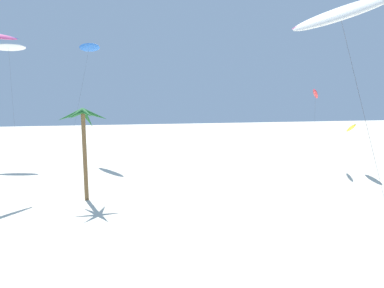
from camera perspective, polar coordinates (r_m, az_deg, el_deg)
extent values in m
cylinder|color=brown|center=(34.46, -19.14, -2.12)|extent=(0.43, 0.43, 9.54)
cone|color=#23662D|center=(33.75, -17.44, 5.14)|extent=(2.68, 0.94, 1.42)
cone|color=#23662D|center=(34.83, -18.64, 4.39)|extent=(1.48, 2.26, 2.22)
cone|color=#23662D|center=(35.05, -20.54, 5.09)|extent=(2.07, 2.41, 1.41)
cone|color=#23662D|center=(33.94, -21.49, 4.92)|extent=(2.68, 1.02, 1.47)
cone|color=#23662D|center=(32.98, -20.66, 5.16)|extent=(1.73, 2.61, 1.20)
cone|color=#23662D|center=(32.81, -18.77, 5.35)|extent=(1.58, 2.65, 1.06)
ellipsoid|color=white|center=(18.85, 25.64, 20.81)|extent=(3.64, 4.79, 1.88)
ellipsoid|color=#EA5193|center=(18.86, 25.65, 20.93)|extent=(3.29, 4.49, 1.26)
cylinder|color=#4C4C51|center=(18.81, 30.63, -2.53)|extent=(3.45, 2.38, 14.81)
ellipsoid|color=white|center=(61.93, -30.73, 15.05)|extent=(6.02, 2.81, 1.24)
ellipsoid|color=purple|center=(61.94, -30.73, 15.07)|extent=(5.92, 2.00, 0.52)
cylinder|color=#4C4C51|center=(56.09, -30.10, 5.94)|extent=(2.88, 9.98, 19.37)
ellipsoid|color=red|center=(51.21, 21.79, 8.58)|extent=(3.71, 4.57, 2.06)
ellipsoid|color=purple|center=(51.22, 21.79, 8.63)|extent=(3.41, 4.24, 1.47)
cylinder|color=#4C4C51|center=(48.06, 21.60, 1.65)|extent=(3.71, 5.64, 11.57)
ellipsoid|color=yellow|center=(49.73, 27.24, 2.64)|extent=(3.68, 5.06, 2.18)
ellipsoid|color=blue|center=(49.73, 27.25, 2.68)|extent=(3.18, 4.90, 1.78)
cylinder|color=#4C4C51|center=(47.50, 27.01, -1.71)|extent=(3.44, 4.02, 6.65)
ellipsoid|color=blue|center=(58.19, -18.44, 16.51)|extent=(4.94, 8.06, 2.20)
ellipsoid|color=orange|center=(58.20, -18.44, 16.55)|extent=(4.31, 7.77, 1.28)
cylinder|color=#4C4C51|center=(53.08, -20.22, 6.58)|extent=(3.46, 9.10, 19.59)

